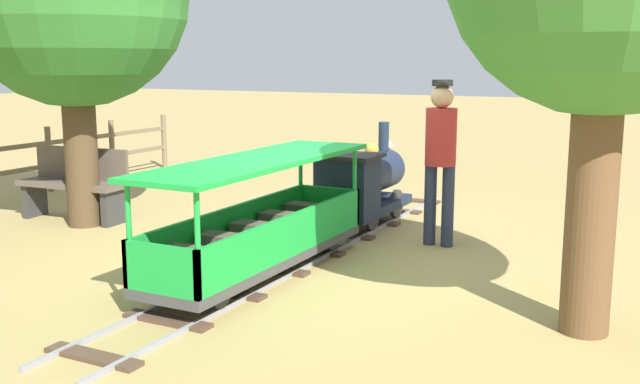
{
  "coord_description": "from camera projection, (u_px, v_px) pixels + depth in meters",
  "views": [
    {
      "loc": [
        3.18,
        -5.91,
        1.81
      ],
      "look_at": [
        0.0,
        0.26,
        0.55
      ],
      "focal_mm": 41.14,
      "sensor_mm": 36.0,
      "label": 1
    }
  ],
  "objects": [
    {
      "name": "ground_plane",
      "position": [
        307.0,
        254.0,
        6.93
      ],
      "size": [
        60.0,
        60.0,
        0.0
      ],
      "primitive_type": "plane",
      "color": "#A38C51"
    },
    {
      "name": "track",
      "position": [
        310.0,
        250.0,
        6.98
      ],
      "size": [
        0.69,
        6.4,
        0.04
      ],
      "color": "gray",
      "rests_on": "ground_plane"
    },
    {
      "name": "locomotive",
      "position": [
        363.0,
        183.0,
        7.96
      ],
      "size": [
        0.65,
        1.44,
        1.06
      ],
      "color": "#192338",
      "rests_on": "ground_plane"
    },
    {
      "name": "passenger_car",
      "position": [
        260.0,
        228.0,
        6.12
      ],
      "size": [
        0.75,
        2.7,
        0.97
      ],
      "color": "#3F3F3F",
      "rests_on": "ground_plane"
    },
    {
      "name": "conductor_person",
      "position": [
        441.0,
        149.0,
        7.07
      ],
      "size": [
        0.3,
        0.3,
        1.62
      ],
      "color": "#282D47",
      "rests_on": "ground_plane"
    },
    {
      "name": "park_bench",
      "position": [
        75.0,
        184.0,
        8.32
      ],
      "size": [
        1.32,
        0.48,
        0.82
      ],
      "color": "brown",
      "rests_on": "ground_plane"
    }
  ]
}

